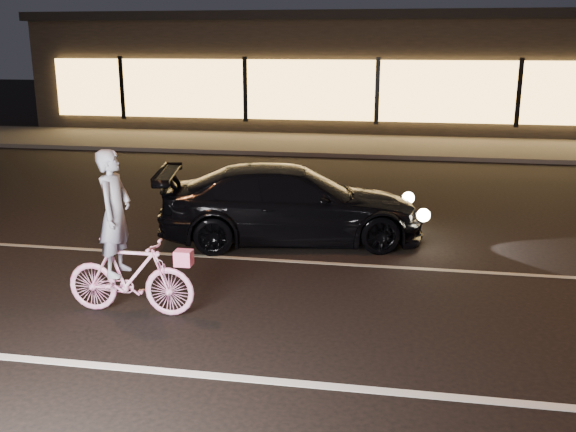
# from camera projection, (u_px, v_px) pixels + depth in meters

# --- Properties ---
(ground) EXTENTS (90.00, 90.00, 0.00)m
(ground) POSITION_uv_depth(u_px,v_px,m) (321.00, 320.00, 7.59)
(ground) COLOR black
(ground) RESTS_ON ground
(lane_stripe_near) EXTENTS (60.00, 0.12, 0.01)m
(lane_stripe_near) POSITION_uv_depth(u_px,v_px,m) (302.00, 384.00, 6.17)
(lane_stripe_near) COLOR silver
(lane_stripe_near) RESTS_ON ground
(lane_stripe_far) EXTENTS (60.00, 0.10, 0.01)m
(lane_stripe_far) POSITION_uv_depth(u_px,v_px,m) (338.00, 264.00, 9.49)
(lane_stripe_far) COLOR gray
(lane_stripe_far) RESTS_ON ground
(sidewalk) EXTENTS (30.00, 4.00, 0.12)m
(sidewalk) POSITION_uv_depth(u_px,v_px,m) (373.00, 146.00, 19.93)
(sidewalk) COLOR #383533
(sidewalk) RESTS_ON ground
(storefront) EXTENTS (25.40, 8.42, 4.20)m
(storefront) POSITION_uv_depth(u_px,v_px,m) (382.00, 69.00, 25.05)
(storefront) COLOR black
(storefront) RESTS_ON ground
(cyclist) EXTENTS (1.59, 0.55, 2.00)m
(cyclist) POSITION_uv_depth(u_px,v_px,m) (126.00, 257.00, 7.61)
(cyclist) COLOR #EF3396
(cyclist) RESTS_ON ground
(sedan) EXTENTS (4.55, 2.57, 1.25)m
(sedan) POSITION_uv_depth(u_px,v_px,m) (292.00, 204.00, 10.48)
(sedan) COLOR black
(sedan) RESTS_ON ground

